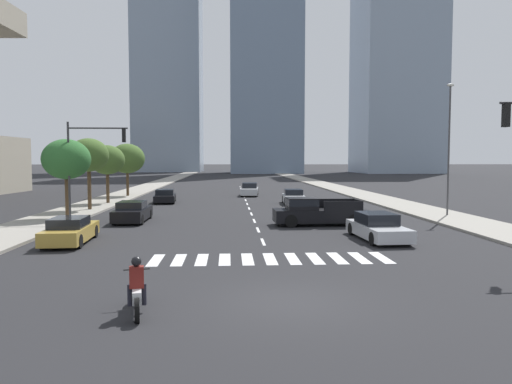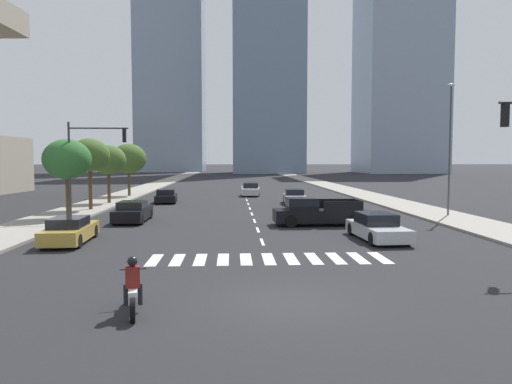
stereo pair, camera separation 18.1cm
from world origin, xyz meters
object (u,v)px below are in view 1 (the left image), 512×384
(sedan_silver_5, at_px, (250,190))
(street_tree_nearest, at_px, (66,159))
(traffic_signal_far, at_px, (90,153))
(street_lamp_east, at_px, (449,141))
(motorcycle_lead, at_px, (137,291))
(sedan_black_3, at_px, (165,197))
(street_tree_fourth, at_px, (127,159))
(pickup_truck, at_px, (315,212))
(street_tree_second, at_px, (89,155))
(sedan_black_1, at_px, (133,212))
(sedan_silver_4, at_px, (293,197))
(sedan_silver_2, at_px, (378,227))
(street_tree_third, at_px, (107,160))
(sedan_gold_0, at_px, (70,231))

(sedan_silver_5, xyz_separation_m, street_tree_nearest, (-12.93, -20.43, 3.32))
(traffic_signal_far, relative_size, street_lamp_east, 0.70)
(motorcycle_lead, distance_m, sedan_black_3, 32.43)
(sedan_silver_5, bearing_deg, traffic_signal_far, -23.26)
(street_tree_fourth, bearing_deg, pickup_truck, -55.39)
(motorcycle_lead, bearing_deg, street_tree_second, 7.65)
(sedan_black_1, distance_m, street_tree_fourth, 21.39)
(street_tree_nearest, height_order, street_tree_fourth, street_tree_fourth)
(motorcycle_lead, xyz_separation_m, traffic_signal_far, (-6.54, 19.34, 3.77))
(sedan_silver_4, relative_size, street_lamp_east, 0.51)
(pickup_truck, bearing_deg, sedan_black_1, -12.93)
(sedan_silver_2, height_order, street_tree_second, street_tree_second)
(sedan_silver_2, distance_m, sedan_silver_4, 19.60)
(street_tree_nearest, relative_size, street_tree_second, 0.95)
(street_tree_fourth, bearing_deg, street_lamp_east, -36.85)
(motorcycle_lead, height_order, street_lamp_east, street_lamp_east)
(sedan_black_3, bearing_deg, pickup_truck, -149.45)
(motorcycle_lead, relative_size, street_lamp_east, 0.24)
(street_tree_third, bearing_deg, motorcycle_lead, -74.96)
(sedan_black_3, relative_size, street_lamp_east, 0.50)
(sedan_gold_0, bearing_deg, sedan_silver_2, -91.96)
(pickup_truck, relative_size, street_lamp_east, 0.62)
(sedan_silver_4, xyz_separation_m, street_lamp_east, (9.24, -10.52, 4.63))
(traffic_signal_far, bearing_deg, pickup_truck, -12.22)
(sedan_black_3, xyz_separation_m, street_tree_second, (-4.80, -7.03, 3.70))
(sedan_black_3, distance_m, traffic_signal_far, 13.78)
(sedan_black_3, relative_size, sedan_silver_4, 1.00)
(sedan_silver_5, bearing_deg, street_tree_fourth, -79.57)
(sedan_silver_2, relative_size, street_tree_third, 0.96)
(street_tree_third, bearing_deg, street_lamp_east, -22.91)
(traffic_signal_far, xyz_separation_m, street_tree_nearest, (-1.74, 0.76, -0.40))
(sedan_silver_5, distance_m, traffic_signal_far, 24.26)
(pickup_truck, bearing_deg, sedan_silver_2, 110.63)
(pickup_truck, height_order, sedan_gold_0, pickup_truck)
(pickup_truck, height_order, sedan_silver_5, pickup_truck)
(sedan_silver_2, xyz_separation_m, sedan_silver_4, (-1.56, 19.54, -0.00))
(traffic_signal_far, height_order, street_tree_second, traffic_signal_far)
(street_tree_fourth, bearing_deg, sedan_black_1, -77.59)
(sedan_black_1, height_order, sedan_black_3, sedan_black_1)
(motorcycle_lead, relative_size, sedan_black_3, 0.48)
(sedan_black_1, height_order, street_tree_fourth, street_tree_fourth)
(street_tree_nearest, bearing_deg, sedan_gold_0, -71.30)
(sedan_black_3, xyz_separation_m, street_tree_fourth, (-4.80, 6.98, 3.48))
(sedan_black_3, height_order, street_tree_nearest, street_tree_nearest)
(pickup_truck, bearing_deg, sedan_black_3, -56.78)
(sedan_black_1, relative_size, traffic_signal_far, 0.74)
(sedan_silver_5, relative_size, street_tree_nearest, 0.95)
(sedan_silver_5, relative_size, traffic_signal_far, 0.78)
(motorcycle_lead, distance_m, sedan_silver_2, 14.63)
(sedan_gold_0, height_order, street_tree_second, street_tree_second)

